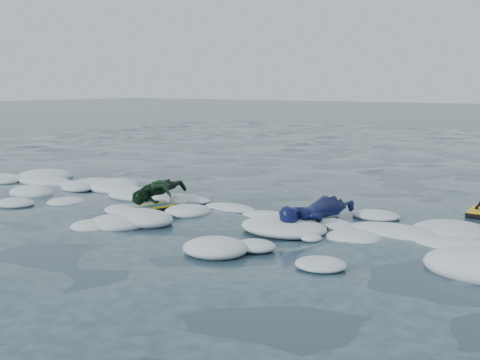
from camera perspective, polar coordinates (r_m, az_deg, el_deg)
name	(u,v)px	position (r m, az deg, el deg)	size (l,w,h in m)	color
ground	(188,234)	(8.00, -4.99, -5.09)	(120.00, 120.00, 0.00)	#172337
foam_band	(233,219)	(8.80, -0.70, -3.76)	(12.00, 3.10, 0.30)	white
prone_woman_unit	(315,213)	(8.37, 7.14, -3.12)	(0.78, 1.57, 0.38)	black
prone_child_unit	(158,194)	(9.66, -7.74, -1.33)	(0.67, 1.21, 0.44)	black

